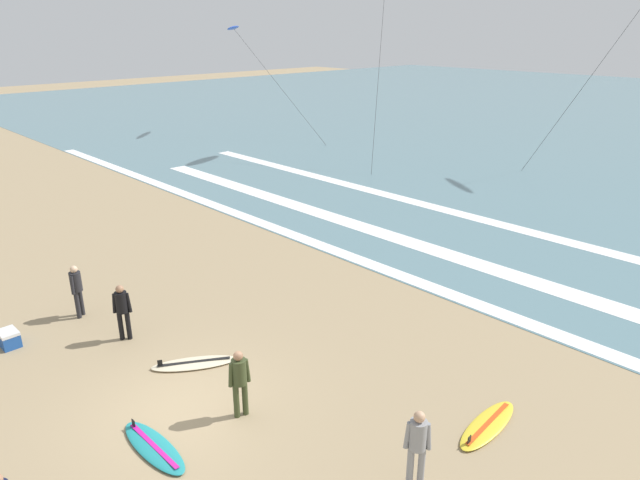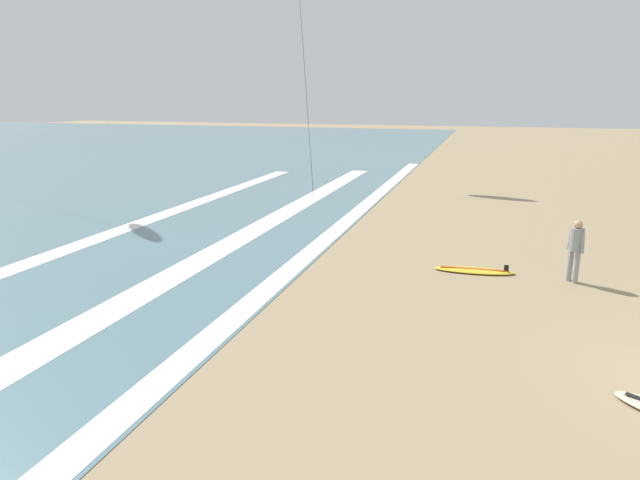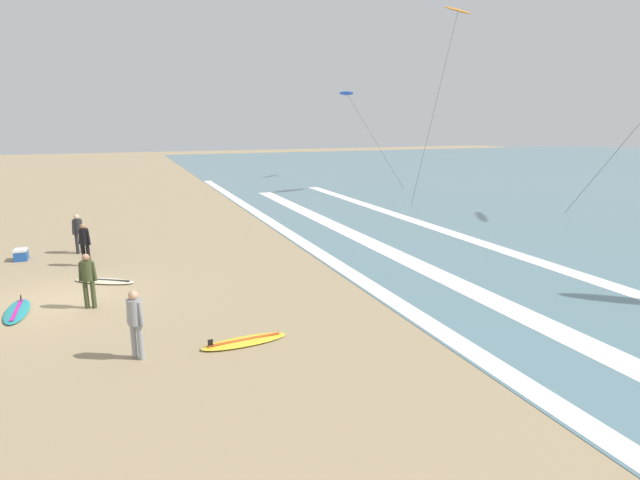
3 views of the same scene
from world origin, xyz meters
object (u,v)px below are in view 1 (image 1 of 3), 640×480
object	(u,v)px
surfboard_foreground_flat	(194,363)
cooler_box	(9,338)
surfboard_left_pile	(154,447)
surfboard_right_spare	(488,425)
surfer_foreground_main	(122,307)
surfer_left_far	(77,286)
kite_blue_high_right	(234,28)
surfer_background_far	(239,378)
surfer_left_near	(418,442)

from	to	relation	value
surfboard_foreground_flat	cooler_box	size ratio (longest dim) A/B	3.40
surfboard_left_pile	surfboard_right_spare	bearing A→B (deg)	51.78
surfer_foreground_main	surfer_left_far	xyz separation A→B (m)	(-2.13, -0.36, 0.00)
surfboard_left_pile	kite_blue_high_right	world-z (taller)	kite_blue_high_right
surfboard_left_pile	cooler_box	xyz separation A→B (m)	(-6.23, -0.82, 0.18)
surfer_background_far	kite_blue_high_right	bearing A→B (deg)	143.93
kite_blue_high_right	cooler_box	world-z (taller)	kite_blue_high_right
surfer_left_near	surfboard_foreground_flat	bearing A→B (deg)	-172.47
surfer_left_near	surfer_background_far	distance (m)	4.00
surfboard_left_pile	surfer_foreground_main	bearing A→B (deg)	160.41
surfer_foreground_main	surfboard_foreground_flat	xyz separation A→B (m)	(2.37, 0.64, -0.91)
surfer_left_far	kite_blue_high_right	size ratio (longest dim) A/B	0.15
surfer_left_near	cooler_box	xyz separation A→B (m)	(-10.42, -3.86, -0.74)
surfer_left_near	kite_blue_high_right	size ratio (longest dim) A/B	0.15
surfboard_right_spare	surfboard_foreground_flat	bearing A→B (deg)	-153.06
surfer_foreground_main	surfboard_left_pile	distance (m)	4.79
surfer_background_far	surfer_foreground_main	bearing A→B (deg)	-176.05
surfer_left_near	kite_blue_high_right	world-z (taller)	kite_blue_high_right
cooler_box	surfer_left_near	bearing A→B (deg)	20.35
surfboard_right_spare	surfer_background_far	bearing A→B (deg)	-138.01
surfer_left_near	surfboard_right_spare	world-z (taller)	surfer_left_near
surfboard_foreground_flat	kite_blue_high_right	size ratio (longest dim) A/B	0.20
surfer_foreground_main	surfer_background_far	distance (m)	4.80
surfer_left_near	surfboard_right_spare	size ratio (longest dim) A/B	0.75
surfboard_foreground_flat	surfboard_right_spare	xyz separation A→B (m)	(6.34, 3.22, 0.00)
surfer_background_far	surfboard_right_spare	world-z (taller)	surfer_background_far
surfer_left_near	surfboard_foreground_flat	xyz separation A→B (m)	(-6.25, -0.83, -0.91)
surfer_foreground_main	surfboard_left_pile	bearing A→B (deg)	-19.59
surfer_foreground_main	kite_blue_high_right	xyz separation A→B (m)	(-24.56, 21.71, 6.82)
surfer_left_far	surfer_background_far	size ratio (longest dim) A/B	1.00
surfboard_left_pile	kite_blue_high_right	xyz separation A→B (m)	(-28.99, 23.29, 7.73)
kite_blue_high_right	surfer_background_far	bearing A→B (deg)	-36.07
surfer_left_near	surfboard_foreground_flat	world-z (taller)	surfer_left_near
surfboard_left_pile	surfboard_right_spare	xyz separation A→B (m)	(4.29, 5.45, 0.00)
surfer_foreground_main	surfer_background_far	world-z (taller)	same
surfer_background_far	kite_blue_high_right	distance (m)	36.94
surfer_foreground_main	surfboard_left_pile	xyz separation A→B (m)	(4.43, -1.58, -0.91)
kite_blue_high_right	surfer_left_far	bearing A→B (deg)	-44.54
surfer_background_far	cooler_box	world-z (taller)	surfer_background_far
surfer_foreground_main	surfboard_foreground_flat	world-z (taller)	surfer_foreground_main
surfer_background_far	kite_blue_high_right	xyz separation A→B (m)	(-29.35, 21.38, 6.82)
surfboard_foreground_flat	surfboard_right_spare	world-z (taller)	same
surfboard_right_spare	cooler_box	world-z (taller)	cooler_box
surfer_background_far	surfboard_foreground_flat	size ratio (longest dim) A/B	0.76
surfer_left_near	surfboard_left_pile	bearing A→B (deg)	-143.97
surfer_foreground_main	surfboard_foreground_flat	size ratio (longest dim) A/B	0.76
surfer_left_near	surfboard_left_pile	world-z (taller)	surfer_left_near
surfboard_foreground_flat	surfboard_right_spare	size ratio (longest dim) A/B	0.99
surfer_left_far	surfer_left_near	bearing A→B (deg)	9.63
surfboard_foreground_flat	cooler_box	xyz separation A→B (m)	(-4.17, -3.04, 0.18)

